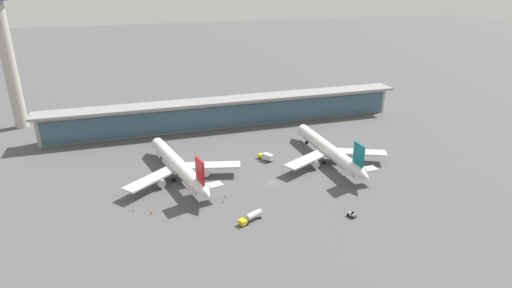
% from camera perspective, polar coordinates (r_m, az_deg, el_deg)
% --- Properties ---
extents(ground_plane, '(1200.00, 1200.00, 0.00)m').
position_cam_1_polar(ground_plane, '(163.71, 2.32, -5.18)').
color(ground_plane, '#515154').
extents(airliner_left_stand, '(46.38, 61.19, 16.42)m').
position_cam_1_polar(airliner_left_stand, '(167.32, -10.34, -2.95)').
color(airliner_left_stand, white).
rests_on(airliner_left_stand, ground).
extents(airliner_centre_stand, '(47.44, 61.61, 16.42)m').
position_cam_1_polar(airliner_centre_stand, '(181.80, 9.87, -0.86)').
color(airliner_centre_stand, white).
rests_on(airliner_centre_stand, ground).
extents(service_truck_near_nose_yellow, '(8.72, 5.77, 2.95)m').
position_cam_1_polar(service_truck_near_nose_yellow, '(138.72, -0.63, -9.71)').
color(service_truck_near_nose_yellow, yellow).
rests_on(service_truck_near_nose_yellow, ground).
extents(service_truck_under_wing_yellow, '(5.64, 7.47, 3.10)m').
position_cam_1_polar(service_truck_under_wing_yellow, '(181.92, 1.44, -1.70)').
color(service_truck_under_wing_yellow, yellow).
rests_on(service_truck_under_wing_yellow, ground).
extents(service_truck_mid_apron_grey, '(2.57, 3.27, 2.05)m').
position_cam_1_polar(service_truck_mid_apron_grey, '(144.84, 12.78, -9.22)').
color(service_truck_mid_apron_grey, gray).
rests_on(service_truck_mid_apron_grey, ground).
extents(terminal_building, '(187.08, 12.80, 15.20)m').
position_cam_1_polar(terminal_building, '(222.34, -3.68, 4.39)').
color(terminal_building, '#B2ADA3').
rests_on(terminal_building, ground).
extents(control_tower, '(12.00, 12.00, 75.45)m').
position_cam_1_polar(control_tower, '(245.54, -30.66, 11.08)').
color(control_tower, '#B2ADA3').
rests_on(control_tower, ground).
extents(safety_cone_alpha, '(0.62, 0.62, 0.70)m').
position_cam_1_polar(safety_cone_alpha, '(147.37, -13.86, -9.00)').
color(safety_cone_alpha, orange).
rests_on(safety_cone_alpha, ground).
extents(safety_cone_bravo, '(0.62, 0.62, 0.70)m').
position_cam_1_polar(safety_cone_bravo, '(153.48, -4.22, -7.05)').
color(safety_cone_bravo, orange).
rests_on(safety_cone_bravo, ground).
extents(safety_cone_charlie, '(0.62, 0.62, 0.70)m').
position_cam_1_polar(safety_cone_charlie, '(150.73, -16.23, -8.52)').
color(safety_cone_charlie, orange).
rests_on(safety_cone_charlie, ground).
extents(safety_cone_delta, '(0.62, 0.62, 0.70)m').
position_cam_1_polar(safety_cone_delta, '(150.17, -4.44, -7.75)').
color(safety_cone_delta, orange).
rests_on(safety_cone_delta, ground).
extents(safety_cone_echo, '(0.62, 0.62, 0.70)m').
position_cam_1_polar(safety_cone_echo, '(148.06, -14.00, -8.86)').
color(safety_cone_echo, orange).
rests_on(safety_cone_echo, ground).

